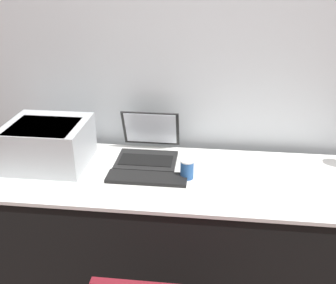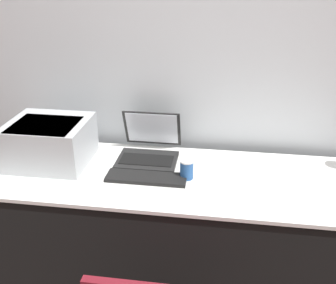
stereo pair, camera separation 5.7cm
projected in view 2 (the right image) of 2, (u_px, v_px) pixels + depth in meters
wall_back at (188, 53)px, 2.28m from camera, size 8.00×0.05×2.60m
table at (177, 231)px, 2.27m from camera, size 2.13×0.70×0.73m
printer at (50, 141)px, 2.21m from camera, size 0.43×0.39×0.24m
laptop_left at (149, 148)px, 2.29m from camera, size 0.34×0.35×0.25m
external_keyboard at (146, 178)px, 2.07m from camera, size 0.43×0.13×0.02m
coffee_cup at (187, 169)px, 2.07m from camera, size 0.07×0.07×0.11m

